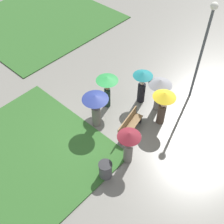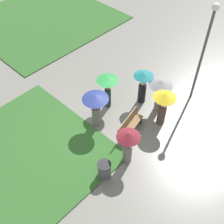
# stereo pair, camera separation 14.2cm
# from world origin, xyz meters

# --- Properties ---
(ground_plane) EXTENTS (90.00, 90.00, 0.00)m
(ground_plane) POSITION_xyz_m (0.00, 0.00, 0.00)
(ground_plane) COLOR slate
(lawn_patch_far) EXTENTS (9.19, 8.99, 0.06)m
(lawn_patch_far) POSITION_xyz_m (4.29, 9.91, 0.03)
(lawn_patch_far) COLOR #2D5B26
(lawn_patch_far) RESTS_ON ground_plane
(park_bench) EXTENTS (1.71, 0.75, 0.90)m
(park_bench) POSITION_xyz_m (0.76, -1.27, 0.47)
(park_bench) COLOR brown
(park_bench) RESTS_ON ground_plane
(lamp_post) EXTENTS (0.32, 0.32, 4.99)m
(lamp_post) POSITION_xyz_m (4.73, -2.04, 3.15)
(lamp_post) COLOR #474C51
(lamp_post) RESTS_ON ground_plane
(trash_bin) EXTENTS (0.55, 0.55, 0.80)m
(trash_bin) POSITION_xyz_m (-1.63, -2.04, 0.40)
(trash_bin) COLOR #4C4C51
(trash_bin) RESTS_ON ground_plane
(crowd_person_green) EXTENTS (1.04, 1.04, 1.84)m
(crowd_person_green) POSITION_xyz_m (1.32, 0.61, 1.37)
(crowd_person_green) COLOR #1E3328
(crowd_person_green) RESTS_ON ground_plane
(crowd_person_navy) EXTENTS (1.17, 1.17, 1.83)m
(crowd_person_navy) POSITION_xyz_m (0.08, 0.14, 1.27)
(crowd_person_navy) COLOR slate
(crowd_person_navy) RESTS_ON ground_plane
(crowd_person_grey) EXTENTS (1.10, 1.10, 1.83)m
(crowd_person_grey) POSITION_xyz_m (2.81, -1.31, 1.41)
(crowd_person_grey) COLOR slate
(crowd_person_grey) RESTS_ON ground_plane
(crowd_person_yellow) EXTENTS (1.03, 1.03, 1.87)m
(crowd_person_yellow) POSITION_xyz_m (2.21, -1.96, 1.32)
(crowd_person_yellow) COLOR #47382D
(crowd_person_yellow) RESTS_ON ground_plane
(crowd_person_maroon) EXTENTS (0.95, 0.95, 1.78)m
(crowd_person_maroon) POSITION_xyz_m (-0.46, -2.21, 1.18)
(crowd_person_maroon) COLOR slate
(crowd_person_maroon) RESTS_ON ground_plane
(crowd_person_teal) EXTENTS (0.95, 0.95, 1.82)m
(crowd_person_teal) POSITION_xyz_m (2.71, -0.39, 1.17)
(crowd_person_teal) COLOR black
(crowd_person_teal) RESTS_ON ground_plane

